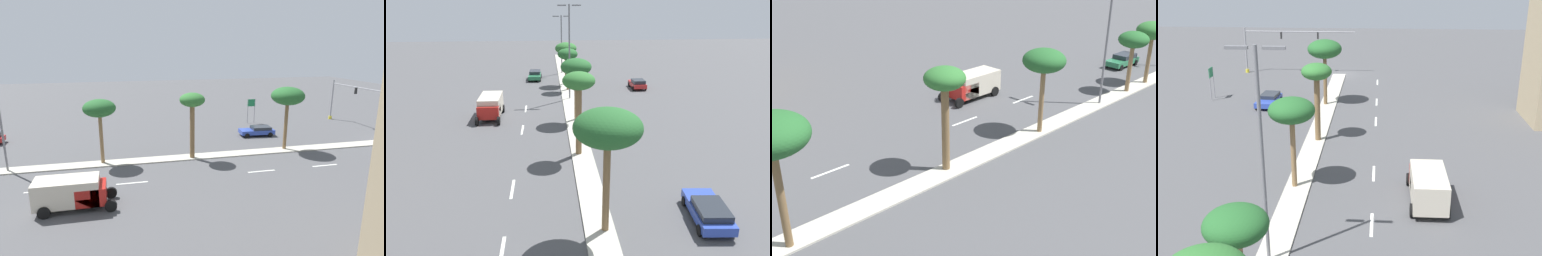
# 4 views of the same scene
# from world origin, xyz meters

# --- Properties ---
(ground_plane) EXTENTS (160.00, 160.00, 0.00)m
(ground_plane) POSITION_xyz_m (0.00, 32.31, 0.00)
(ground_plane) COLOR #4C4C4F
(median_curb) EXTENTS (1.80, 83.09, 0.12)m
(median_curb) POSITION_xyz_m (0.00, 41.55, 0.06)
(median_curb) COLOR #B7B2A3
(median_curb) RESTS_ON ground
(lane_stripe_rear) EXTENTS (0.20, 2.80, 0.01)m
(lane_stripe_rear) POSITION_xyz_m (-5.46, 20.31, 0.01)
(lane_stripe_rear) COLOR silver
(lane_stripe_rear) RESTS_ON ground
(lane_stripe_leading) EXTENTS (0.20, 2.80, 0.01)m
(lane_stripe_leading) POSITION_xyz_m (-5.46, 32.76, 0.01)
(lane_stripe_leading) COLOR silver
(lane_stripe_leading) RESTS_ON ground
(lane_stripe_right) EXTENTS (0.20, 2.80, 0.01)m
(lane_stripe_right) POSITION_xyz_m (-5.46, 40.30, 0.01)
(lane_stripe_right) COLOR silver
(lane_stripe_right) RESTS_ON ground
(palm_tree_trailing) EXTENTS (2.68, 2.68, 7.05)m
(palm_tree_trailing) POSITION_xyz_m (-0.28, 26.06, 6.00)
(palm_tree_trailing) COLOR brown
(palm_tree_trailing) RESTS_ON median_curb
(palm_tree_rear) EXTENTS (3.25, 3.25, 6.63)m
(palm_tree_rear) POSITION_xyz_m (0.23, 35.45, 5.74)
(palm_tree_rear) COLOR olive
(palm_tree_rear) RESTS_ON median_curb
(palm_tree_outboard) EXTENTS (3.20, 3.20, 6.21)m
(palm_tree_outboard) POSITION_xyz_m (0.08, 53.10, 5.34)
(palm_tree_outboard) COLOR olive
(palm_tree_outboard) RESTS_ON median_curb
(palm_tree_left) EXTENTS (2.82, 2.82, 5.83)m
(palm_tree_left) POSITION_xyz_m (0.13, 49.25, 5.02)
(palm_tree_left) COLOR olive
(palm_tree_left) RESTS_ON median_curb
(street_lamp_rear) EXTENTS (2.90, 0.24, 11.80)m
(street_lamp_rear) POSITION_xyz_m (0.09, 44.44, 6.89)
(street_lamp_rear) COLOR slate
(street_lamp_rear) RESTS_ON median_curb
(sedan_green_mid) EXTENTS (2.10, 4.48, 1.36)m
(sedan_green_mid) POSITION_xyz_m (-4.77, 57.11, 0.73)
(sedan_green_mid) COLOR #287047
(sedan_green_mid) RESTS_ON ground
(box_truck) EXTENTS (2.54, 5.89, 2.39)m
(box_truck) POSITION_xyz_m (-9.16, 37.20, 1.32)
(box_truck) COLOR #B21E19
(box_truck) RESTS_ON ground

